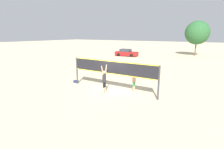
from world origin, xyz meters
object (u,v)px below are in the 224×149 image
at_px(volleyball_net, 112,70).
at_px(player_blocker, 134,79).
at_px(parked_car_near, 126,53).
at_px(gear_bag, 76,82).
at_px(player_spiker, 104,79).
at_px(tree_left_cluster, 197,33).
at_px(volleyball, 95,93).

xyz_separation_m(volleyball_net, player_blocker, (1.63, 0.75, -0.70)).
distance_m(volleyball_net, parked_car_near, 23.35).
xyz_separation_m(volleyball_net, gear_bag, (-4.21, 0.12, -1.61)).
xyz_separation_m(player_spiker, player_blocker, (1.72, 1.71, -0.18)).
relative_size(volleyball_net, tree_left_cluster, 1.08).
height_order(volleyball_net, tree_left_cluster, tree_left_cluster).
height_order(gear_bag, tree_left_cluster, tree_left_cluster).
xyz_separation_m(player_blocker, gear_bag, (-5.84, -0.62, -0.91)).
relative_size(volleyball_net, volleyball, 36.21).
bearing_deg(player_spiker, gear_bag, 75.16).
relative_size(parked_car_near, tree_left_cluster, 0.66).
bearing_deg(tree_left_cluster, player_blocker, -91.21).
bearing_deg(parked_car_near, player_blocker, -65.90).
bearing_deg(gear_bag, tree_left_cluster, 77.69).
relative_size(volleyball_net, gear_bag, 18.39).
xyz_separation_m(player_blocker, volleyball, (-2.25, -2.24, -0.91)).
relative_size(player_spiker, parked_car_near, 0.47).
height_order(player_spiker, volleyball, player_spiker).
xyz_separation_m(volleyball_net, parked_car_near, (-9.92, 21.11, -1.05)).
relative_size(volleyball_net, parked_car_near, 1.63).
bearing_deg(volleyball_net, tree_left_cluster, 85.68).
bearing_deg(tree_left_cluster, parked_car_near, -144.88).
xyz_separation_m(player_spiker, parked_car_near, (-9.83, 22.08, -0.53)).
bearing_deg(volleyball, player_blocker, 44.87).
distance_m(player_spiker, gear_bag, 4.39).
height_order(player_spiker, parked_car_near, player_spiker).
xyz_separation_m(player_spiker, tree_left_cluster, (2.33, 30.64, 3.63)).
distance_m(gear_bag, parked_car_near, 21.76).
bearing_deg(volleyball_net, player_spiker, -95.59).
bearing_deg(player_spiker, parked_car_near, 24.00).
relative_size(player_blocker, gear_bag, 4.57).
relative_size(volleyball, gear_bag, 0.51).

